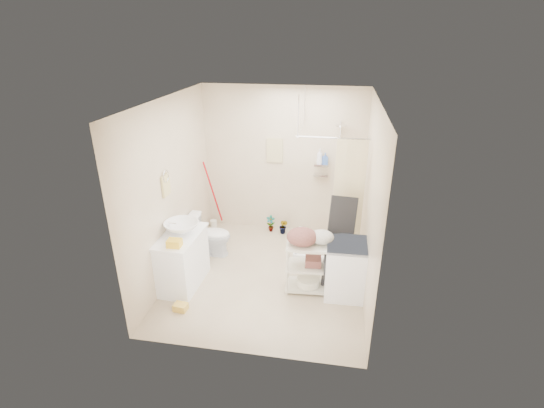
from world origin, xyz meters
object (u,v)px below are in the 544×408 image
(toilet, at_px, (210,235))
(washing_machine, at_px, (345,269))
(laundry_rack, at_px, (309,263))
(vanity, at_px, (182,260))

(toilet, xyz_separation_m, washing_machine, (2.18, -0.73, 0.05))
(toilet, bearing_deg, laundry_rack, -113.01)
(laundry_rack, bearing_deg, washing_machine, -4.24)
(vanity, distance_m, toilet, 0.90)
(washing_machine, bearing_deg, toilet, 160.17)
(laundry_rack, bearing_deg, vanity, -178.52)
(vanity, height_order, laundry_rack, laundry_rack)
(washing_machine, xyz_separation_m, laundry_rack, (-0.50, 0.00, 0.04))
(toilet, distance_m, laundry_rack, 1.83)
(vanity, relative_size, toilet, 1.32)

